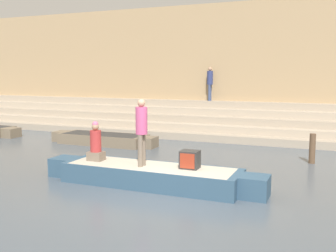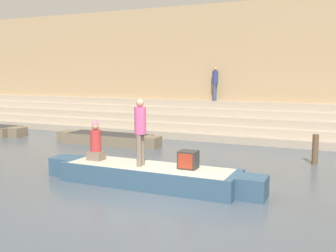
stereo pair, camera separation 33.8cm
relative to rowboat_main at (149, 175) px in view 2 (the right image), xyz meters
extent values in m
plane|color=#4C5660|center=(0.78, -0.94, -0.28)|extent=(120.00, 120.00, 0.00)
cube|color=tan|center=(0.78, 8.27, -0.11)|extent=(36.00, 2.77, 0.32)
cube|color=#B2A28D|center=(0.78, 8.54, 0.21)|extent=(36.00, 2.21, 0.32)
cube|color=tan|center=(0.78, 8.82, 0.53)|extent=(36.00, 1.66, 0.32)
cube|color=#B2A28D|center=(0.78, 9.10, 0.85)|extent=(36.00, 1.11, 0.32)
cube|color=tan|center=(0.78, 9.37, 1.17)|extent=(36.00, 0.55, 0.32)
cube|color=tan|center=(0.78, 10.25, 2.86)|extent=(34.20, 1.20, 6.27)
cube|color=brown|center=(0.78, 9.63, 0.02)|extent=(34.20, 0.12, 0.60)
cube|color=#33516B|center=(0.00, 0.00, -0.02)|extent=(4.74, 1.28, 0.52)
cube|color=beige|center=(0.00, 0.00, 0.22)|extent=(4.36, 1.18, 0.05)
cube|color=#33516B|center=(2.71, 0.00, -0.02)|extent=(0.66, 0.71, 0.52)
cube|color=#33516B|center=(-2.70, 0.00, -0.02)|extent=(0.66, 0.71, 0.52)
cylinder|color=olive|center=(-0.71, 0.74, 0.14)|extent=(2.62, 0.04, 0.04)
cylinder|color=#756656|center=(-0.19, -0.02, 0.66)|extent=(0.13, 0.13, 0.84)
cylinder|color=#756656|center=(-0.19, -0.19, 0.66)|extent=(0.13, 0.13, 0.84)
cylinder|color=#C64C7F|center=(-0.19, -0.11, 1.43)|extent=(0.30, 0.30, 0.70)
sphere|color=tan|center=(-0.19, -0.11, 1.88)|extent=(0.20, 0.20, 0.20)
cube|color=#756656|center=(-1.66, 0.02, 0.37)|extent=(0.42, 0.33, 0.24)
cylinder|color=#B23333|center=(-1.66, 0.02, 0.79)|extent=(0.30, 0.30, 0.59)
sphere|color=tan|center=(-1.66, 0.02, 1.18)|extent=(0.20, 0.20, 0.20)
sphere|color=pink|center=(-1.66, 0.02, 1.25)|extent=(0.17, 0.17, 0.17)
cube|color=#2D2D2D|center=(1.04, 0.13, 0.47)|extent=(0.46, 0.39, 0.46)
cube|color=#99331E|center=(1.04, -0.07, 0.47)|extent=(0.38, 0.02, 0.38)
cube|color=#756651|center=(-4.41, 4.77, -0.06)|extent=(3.70, 1.29, 0.43)
cube|color=#2D2D2D|center=(-4.41, 4.77, 0.13)|extent=(3.41, 1.19, 0.05)
cube|color=#756651|center=(-2.30, 4.77, -0.06)|extent=(0.52, 0.71, 0.43)
cube|color=#756651|center=(-6.52, 4.77, -0.06)|extent=(0.52, 0.71, 0.43)
cube|color=#756651|center=(-9.27, 4.68, -0.06)|extent=(0.55, 0.71, 0.43)
cylinder|color=brown|center=(3.78, 4.34, 0.21)|extent=(0.20, 0.20, 0.98)
cylinder|color=#3D4C75|center=(-1.20, 9.45, 1.72)|extent=(0.12, 0.12, 0.79)
cylinder|color=#3D4C75|center=(-1.20, 9.29, 1.72)|extent=(0.12, 0.12, 0.79)
cylinder|color=navy|center=(-1.20, 9.37, 2.45)|extent=(0.29, 0.29, 0.66)
sphere|color=tan|center=(-1.20, 9.37, 2.87)|extent=(0.19, 0.19, 0.19)
camera|label=1|loc=(4.27, -9.04, 2.60)|focal=42.00mm
camera|label=2|loc=(4.58, -8.91, 2.60)|focal=42.00mm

